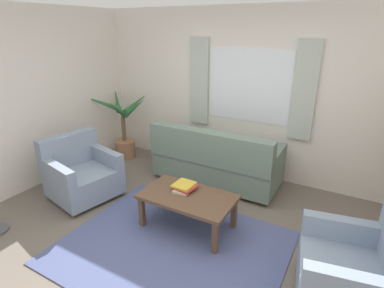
{
  "coord_description": "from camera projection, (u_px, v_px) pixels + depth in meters",
  "views": [
    {
      "loc": [
        1.55,
        -2.28,
        2.29
      ],
      "look_at": [
        -0.14,
        0.7,
        0.97
      ],
      "focal_mm": 28.56,
      "sensor_mm": 36.0,
      "label": 1
    }
  ],
  "objects": [
    {
      "name": "wall_back",
      "position": [
        249.0,
        95.0,
        4.75
      ],
      "size": [
        5.32,
        0.12,
        2.6
      ],
      "primitive_type": "cube",
      "color": "silver",
      "rests_on": "ground_plane"
    },
    {
      "name": "book_stack_on_table",
      "position": [
        184.0,
        187.0,
        3.7
      ],
      "size": [
        0.28,
        0.29,
        0.08
      ],
      "color": "beige",
      "rests_on": "coffee_table"
    },
    {
      "name": "couch",
      "position": [
        215.0,
        161.0,
        4.67
      ],
      "size": [
        1.9,
        0.82,
        0.92
      ],
      "rotation": [
        0.0,
        0.0,
        3.14
      ],
      "color": "slate",
      "rests_on": "ground_plane"
    },
    {
      "name": "coffee_table",
      "position": [
        188.0,
        199.0,
        3.61
      ],
      "size": [
        1.1,
        0.64,
        0.44
      ],
      "color": "brown",
      "rests_on": "ground_plane"
    },
    {
      "name": "armchair_right",
      "position": [
        358.0,
        274.0,
        2.55
      ],
      "size": [
        0.96,
        0.97,
        0.88
      ],
      "rotation": [
        0.0,
        0.0,
        -1.39
      ],
      "color": "gray",
      "rests_on": "ground_plane"
    },
    {
      "name": "potted_plant",
      "position": [
        123.0,
        130.0,
        5.59
      ],
      "size": [
        1.14,
        1.12,
        1.23
      ],
      "color": "#9E6B4C",
      "rests_on": "ground_plane"
    },
    {
      "name": "window_with_curtains",
      "position": [
        248.0,
        86.0,
        4.63
      ],
      "size": [
        1.98,
        0.07,
        1.4
      ],
      "color": "white"
    },
    {
      "name": "area_rug",
      "position": [
        172.0,
        247.0,
        3.38
      ],
      "size": [
        2.38,
        1.94,
        0.01
      ],
      "primitive_type": "cube",
      "color": "#4C5684",
      "rests_on": "ground_plane"
    },
    {
      "name": "armchair_left",
      "position": [
        81.0,
        173.0,
        4.31
      ],
      "size": [
        0.98,
        0.99,
        0.88
      ],
      "rotation": [
        0.0,
        0.0,
        1.36
      ],
      "color": "gray",
      "rests_on": "ground_plane"
    },
    {
      "name": "ground_plane",
      "position": [
        172.0,
        248.0,
        3.38
      ],
      "size": [
        6.24,
        6.24,
        0.0
      ],
      "primitive_type": "plane",
      "color": "#6B6056"
    },
    {
      "name": "wall_left",
      "position": [
        5.0,
        105.0,
        4.14
      ],
      "size": [
        0.12,
        4.4,
        2.6
      ],
      "primitive_type": "cube",
      "color": "silver",
      "rests_on": "ground_plane"
    }
  ]
}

